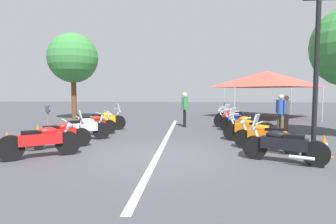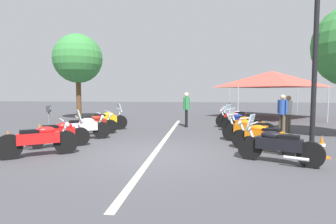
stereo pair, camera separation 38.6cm
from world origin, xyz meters
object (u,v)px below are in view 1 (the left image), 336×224
motorcycle_right_row_4 (239,122)px  traffic_cone_2 (7,141)px  street_lamp_twin_globe (317,40)px  traffic_cone_1 (324,146)px  motorcycle_right_row_3 (248,126)px  bystander_0 (286,111)px  motorcycle_left_row_4 (104,120)px  motorcycle_left_row_2 (83,128)px  motorcycle_right_row_2 (251,130)px  motorcycle_left_row_3 (92,124)px  motorcycle_right_row_5 (233,119)px  motorcycle_right_row_0 (282,144)px  motorcycle_left_row_1 (60,134)px  motorcycle_right_row_6 (233,117)px  motorcycle_left_row_0 (41,141)px  bystander_1 (281,111)px  bystander_2 (185,107)px  roadside_tree_1 (73,58)px  parking_meter (48,117)px  traffic_cone_0 (38,132)px  motorcycle_right_row_1 (266,136)px  event_tent (267,79)px

motorcycle_right_row_4 → traffic_cone_2: size_ratio=2.73×
street_lamp_twin_globe → traffic_cone_1: size_ratio=7.79×
motorcycle_right_row_3 → bystander_0: 2.55m
motorcycle_left_row_4 → motorcycle_left_row_2: bearing=-119.5°
motorcycle_right_row_2 → motorcycle_left_row_3: bearing=24.3°
motorcycle_left_row_3 → traffic_cone_2: (-3.10, 1.50, -0.16)m
motorcycle_right_row_5 → bystander_0: size_ratio=1.11×
motorcycle_left_row_2 → motorcycle_right_row_0: bearing=-54.6°
motorcycle_right_row_4 → bystander_0: bystander_0 is taller
motorcycle_left_row_1 → motorcycle_right_row_6: 9.05m
motorcycle_left_row_0 → bystander_1: bystander_1 is taller
traffic_cone_1 → street_lamp_twin_globe: bearing=1.0°
motorcycle_right_row_0 → street_lamp_twin_globe: bearing=-106.9°
motorcycle_right_row_6 → traffic_cone_1: motorcycle_right_row_6 is taller
motorcycle_right_row_5 → traffic_cone_1: size_ratio=2.94×
motorcycle_left_row_4 → bystander_2: size_ratio=1.08×
motorcycle_right_row_6 → roadside_tree_1: roadside_tree_1 is taller
motorcycle_left_row_3 → parking_meter: size_ratio=1.37×
traffic_cone_0 → bystander_1: 9.84m
motorcycle_right_row_4 → bystander_0: (0.26, -2.08, 0.48)m
motorcycle_left_row_1 → bystander_2: bystander_2 is taller
motorcycle_left_row_1 → motorcycle_right_row_1: size_ratio=0.98×
motorcycle_right_row_4 → bystander_2: 2.98m
motorcycle_right_row_0 → parking_meter: parking_meter is taller
motorcycle_right_row_6 → traffic_cone_1: size_ratio=2.90×
motorcycle_left_row_0 → bystander_1: 9.39m
motorcycle_right_row_4 → roadside_tree_1: size_ratio=0.30×
motorcycle_right_row_2 → motorcycle_left_row_1: bearing=48.0°
motorcycle_right_row_5 → bystander_2: 2.44m
motorcycle_left_row_2 → event_tent: event_tent is taller
traffic_cone_0 → traffic_cone_1: bearing=-101.0°
bystander_1 → motorcycle_right_row_1: bearing=38.0°
motorcycle_right_row_4 → street_lamp_twin_globe: street_lamp_twin_globe is taller
motorcycle_right_row_4 → bystander_2: bearing=5.9°
motorcycle_left_row_2 → motorcycle_left_row_4: size_ratio=0.95×
motorcycle_left_row_2 → motorcycle_right_row_6: motorcycle_right_row_6 is taller
motorcycle_right_row_3 → parking_meter: size_ratio=1.32×
motorcycle_right_row_3 → street_lamp_twin_globe: size_ratio=0.36×
street_lamp_twin_globe → parking_meter: street_lamp_twin_globe is taller
traffic_cone_1 → event_tent: bearing=-7.5°
motorcycle_left_row_3 → event_tent: (8.53, -9.24, 2.20)m
motorcycle_right_row_4 → event_tent: (7.17, -3.06, 2.18)m
motorcycle_left_row_1 → motorcycle_right_row_6: bearing=14.4°
motorcycle_right_row_0 → bystander_2: (6.79, 2.62, 0.57)m
bystander_1 → event_tent: (7.30, -1.35, 1.67)m
motorcycle_right_row_5 → traffic_cone_0: (-3.90, 7.70, -0.16)m
traffic_cone_0 → bystander_0: 10.29m
motorcycle_left_row_2 → motorcycle_left_row_3: 1.19m
motorcycle_right_row_6 → roadside_tree_1: bearing=18.1°
traffic_cone_1 → motorcycle_right_row_5: bearing=16.0°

